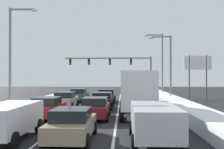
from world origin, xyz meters
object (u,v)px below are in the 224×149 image
at_px(sedan_charcoal_center_lane_fourth, 107,96).
at_px(sedan_silver_left_lane_third, 65,100).
at_px(sedan_tan_center_lane_nearest, 72,124).
at_px(street_lamp_left_mid, 14,50).
at_px(sedan_red_left_lane_second, 47,108).
at_px(roadside_sign_right, 198,68).
at_px(traffic_light_gantry, 118,65).
at_px(sedan_green_left_lane_fourth, 79,95).
at_px(street_lamp_right_near, 167,62).
at_px(sedan_black_center_lane_third, 102,100).
at_px(sedan_gray_right_lane_fourth, 134,94).
at_px(sedan_maroon_center_lane_second, 95,108).
at_px(street_lamp_right_mid, 160,60).
at_px(suv_silver_right_lane_nearest, 154,120).
at_px(suv_white_left_lane_nearest, 8,118).
at_px(sedan_navy_right_lane_third, 136,98).
at_px(box_truck_right_lane_second, 137,91).

distance_m(sedan_charcoal_center_lane_fourth, sedan_silver_left_lane_third, 6.78).
height_order(sedan_tan_center_lane_nearest, street_lamp_left_mid, street_lamp_left_mid).
bearing_deg(sedan_charcoal_center_lane_fourth, sedan_silver_left_lane_third, -122.11).
height_order(sedan_red_left_lane_second, street_lamp_left_mid, street_lamp_left_mid).
bearing_deg(roadside_sign_right, traffic_light_gantry, 129.14).
xyz_separation_m(sedan_green_left_lane_fourth, street_lamp_right_near, (10.28, -1.86, 3.83)).
distance_m(sedan_charcoal_center_lane_fourth, sedan_red_left_lane_second, 13.02).
bearing_deg(sedan_black_center_lane_third, sedan_red_left_lane_second, -118.90).
height_order(sedan_gray_right_lane_fourth, sedan_black_center_lane_third, same).
distance_m(sedan_maroon_center_lane_second, sedan_red_left_lane_second, 3.44).
xyz_separation_m(sedan_gray_right_lane_fourth, sedan_charcoal_center_lane_fourth, (-3.31, -2.75, 0.00)).
height_order(street_lamp_right_near, street_lamp_right_mid, street_lamp_right_mid).
xyz_separation_m(sedan_tan_center_lane_nearest, sedan_black_center_lane_third, (0.45, 13.12, 0.00)).
bearing_deg(street_lamp_left_mid, suv_silver_right_lane_nearest, -46.76).
relative_size(suv_white_left_lane_nearest, street_lamp_right_near, 0.64).
xyz_separation_m(sedan_navy_right_lane_third, sedan_red_left_lane_second, (-6.72, -9.51, 0.00)).
distance_m(suv_silver_right_lane_nearest, roadside_sign_right, 22.07).
bearing_deg(suv_white_left_lane_nearest, traffic_light_gantry, 81.92).
bearing_deg(traffic_light_gantry, sedan_green_left_lane_fourth, -111.27).
distance_m(sedan_gray_right_lane_fourth, street_lamp_right_mid, 7.30).
xyz_separation_m(sedan_charcoal_center_lane_fourth, sedan_red_left_lane_second, (-3.48, -12.55, 0.00)).
distance_m(sedan_red_left_lane_second, sedan_silver_left_lane_third, 6.81).
distance_m(box_truck_right_lane_second, sedan_green_left_lane_fourth, 14.29).
bearing_deg(sedan_charcoal_center_lane_fourth, roadside_sign_right, 5.21).
bearing_deg(box_truck_right_lane_second, sedan_red_left_lane_second, -170.93).
distance_m(sedan_navy_right_lane_third, street_lamp_right_near, 5.80).
bearing_deg(suv_silver_right_lane_nearest, sedan_charcoal_center_lane_fourth, 99.61).
xyz_separation_m(sedan_red_left_lane_second, street_lamp_right_mid, (10.56, 19.59, 4.54)).
bearing_deg(suv_silver_right_lane_nearest, sedan_navy_right_lane_third, 90.26).
bearing_deg(sedan_tan_center_lane_nearest, suv_silver_right_lane_nearest, -3.39).
height_order(suv_white_left_lane_nearest, roadside_sign_right, roadside_sign_right).
distance_m(box_truck_right_lane_second, sedan_silver_left_lane_third, 8.81).
distance_m(sedan_tan_center_lane_nearest, sedan_maroon_center_lane_second, 6.83).
relative_size(box_truck_right_lane_second, sedan_tan_center_lane_nearest, 1.60).
bearing_deg(street_lamp_right_mid, roadside_sign_right, -59.12).
bearing_deg(sedan_black_center_lane_third, street_lamp_left_mid, -169.20).
relative_size(sedan_gray_right_lane_fourth, sedan_red_left_lane_second, 1.00).
distance_m(sedan_red_left_lane_second, sedan_green_left_lane_fourth, 13.77).
bearing_deg(sedan_tan_center_lane_nearest, street_lamp_right_mid, 74.08).
relative_size(box_truck_right_lane_second, suv_white_left_lane_nearest, 1.47).
bearing_deg(street_lamp_right_near, sedan_maroon_center_lane_second, -120.13).
xyz_separation_m(street_lamp_right_near, street_lamp_right_mid, (0.20, 7.68, 0.71)).
relative_size(sedan_maroon_center_lane_second, traffic_light_gantry, 0.32).
relative_size(sedan_navy_right_lane_third, street_lamp_left_mid, 0.49).
bearing_deg(sedan_navy_right_lane_third, sedan_tan_center_lane_nearest, -102.75).
distance_m(sedan_maroon_center_lane_second, traffic_light_gantry, 25.71).
bearing_deg(sedan_red_left_lane_second, suv_silver_right_lane_nearest, -46.03).
height_order(sedan_red_left_lane_second, sedan_green_left_lane_fourth, same).
bearing_deg(street_lamp_right_near, sedan_silver_left_lane_third, -154.03).
height_order(sedan_silver_left_lane_third, traffic_light_gantry, traffic_light_gantry).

